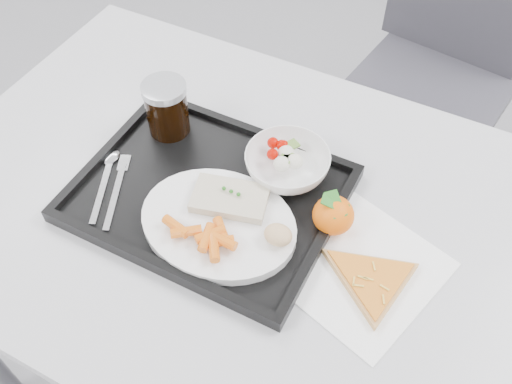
% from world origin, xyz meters
% --- Properties ---
extents(table, '(1.20, 0.80, 0.75)m').
position_xyz_m(table, '(0.00, 0.30, 0.68)').
color(table, '#B3B3B5').
rests_on(table, ground).
extents(chair, '(0.48, 0.48, 0.93)m').
position_xyz_m(chair, '(0.15, 1.19, 0.54)').
color(chair, '#36343C').
rests_on(chair, ground).
extents(tray, '(0.45, 0.35, 0.03)m').
position_xyz_m(tray, '(-0.08, 0.29, 0.76)').
color(tray, black).
rests_on(tray, table).
extents(dinner_plate, '(0.27, 0.27, 0.02)m').
position_xyz_m(dinner_plate, '(-0.02, 0.23, 0.77)').
color(dinner_plate, white).
rests_on(dinner_plate, tray).
extents(fish_fillet, '(0.14, 0.11, 0.02)m').
position_xyz_m(fish_fillet, '(-0.02, 0.27, 0.79)').
color(fish_fillet, beige).
rests_on(fish_fillet, dinner_plate).
extents(bread_roll, '(0.05, 0.05, 0.03)m').
position_xyz_m(bread_roll, '(0.08, 0.24, 0.80)').
color(bread_roll, tan).
rests_on(bread_roll, dinner_plate).
extents(salad_bowl, '(0.15, 0.15, 0.05)m').
position_xyz_m(salad_bowl, '(0.03, 0.39, 0.79)').
color(salad_bowl, white).
rests_on(salad_bowl, tray).
extents(cola_glass, '(0.08, 0.08, 0.11)m').
position_xyz_m(cola_glass, '(-0.22, 0.39, 0.82)').
color(cola_glass, black).
rests_on(cola_glass, tray).
extents(cutlery, '(0.12, 0.16, 0.01)m').
position_xyz_m(cutlery, '(-0.25, 0.23, 0.77)').
color(cutlery, silver).
rests_on(cutlery, tray).
extents(napkin, '(0.31, 0.30, 0.00)m').
position_xyz_m(napkin, '(0.21, 0.27, 0.75)').
color(napkin, white).
rests_on(napkin, table).
extents(tangerine, '(0.09, 0.09, 0.07)m').
position_xyz_m(tangerine, '(0.14, 0.33, 0.79)').
color(tangerine, '#E45100').
rests_on(tangerine, napkin).
extents(pizza_slice, '(0.22, 0.22, 0.02)m').
position_xyz_m(pizza_slice, '(0.24, 0.25, 0.76)').
color(pizza_slice, tan).
rests_on(pizza_slice, napkin).
extents(carrot_pile, '(0.13, 0.08, 0.02)m').
position_xyz_m(carrot_pile, '(-0.02, 0.19, 0.80)').
color(carrot_pile, orange).
rests_on(carrot_pile, dinner_plate).
extents(salad_contents, '(0.08, 0.08, 0.02)m').
position_xyz_m(salad_contents, '(0.02, 0.40, 0.80)').
color(salad_contents, '#AD0900').
rests_on(salad_contents, salad_bowl).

